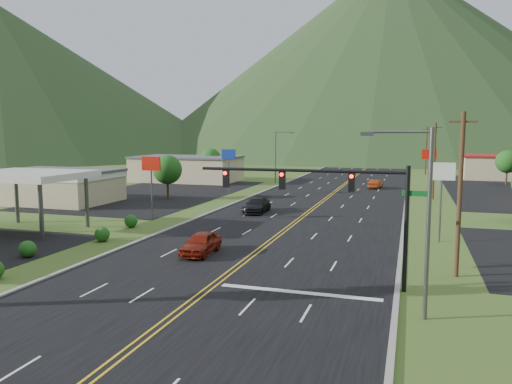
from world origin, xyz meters
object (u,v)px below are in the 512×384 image
(streetlight_west, at_px, (277,153))
(car_red_near, at_px, (201,244))
(traffic_signal, at_px, (333,194))
(car_dark_mid, at_px, (257,206))
(gas_canopy, at_px, (26,177))
(car_red_far, at_px, (376,184))
(streetlight_east, at_px, (422,211))

(streetlight_west, distance_m, car_red_near, 52.37)
(traffic_signal, bearing_deg, streetlight_west, 107.97)
(traffic_signal, relative_size, car_dark_mid, 2.41)
(gas_canopy, xyz_separation_m, car_red_far, (27.44, 43.78, -4.18))
(streetlight_west, bearing_deg, car_red_near, -81.15)
(gas_canopy, relative_size, car_red_far, 2.38)
(car_dark_mid, bearing_deg, traffic_signal, -64.93)
(gas_canopy, bearing_deg, car_dark_mid, 43.27)
(car_red_near, bearing_deg, gas_canopy, 167.52)
(traffic_signal, distance_m, streetlight_west, 58.88)
(traffic_signal, relative_size, gas_canopy, 1.31)
(traffic_signal, bearing_deg, car_dark_mid, 116.66)
(streetlight_east, bearing_deg, gas_canopy, 160.12)
(car_red_far, bearing_deg, gas_canopy, 67.39)
(car_red_far, bearing_deg, car_red_near, 88.59)
(traffic_signal, height_order, streetlight_east, streetlight_east)
(gas_canopy, height_order, car_red_far, gas_canopy)
(traffic_signal, height_order, car_dark_mid, traffic_signal)
(gas_canopy, relative_size, car_red_near, 2.16)
(streetlight_west, relative_size, car_red_far, 2.14)
(gas_canopy, xyz_separation_m, car_dark_mid, (16.61, 15.64, -4.08))
(streetlight_west, bearing_deg, traffic_signal, -72.03)
(gas_canopy, bearing_deg, streetlight_east, -19.88)
(streetlight_east, bearing_deg, streetlight_west, 110.86)
(streetlight_west, relative_size, car_dark_mid, 1.65)
(streetlight_east, relative_size, car_red_far, 2.14)
(car_red_near, bearing_deg, streetlight_east, -31.11)
(traffic_signal, bearing_deg, gas_canopy, 164.30)
(car_red_near, height_order, car_dark_mid, car_red_near)
(car_red_far, bearing_deg, streetlight_west, -4.38)
(streetlight_east, height_order, car_dark_mid, streetlight_east)
(streetlight_west, distance_m, car_red_far, 18.19)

